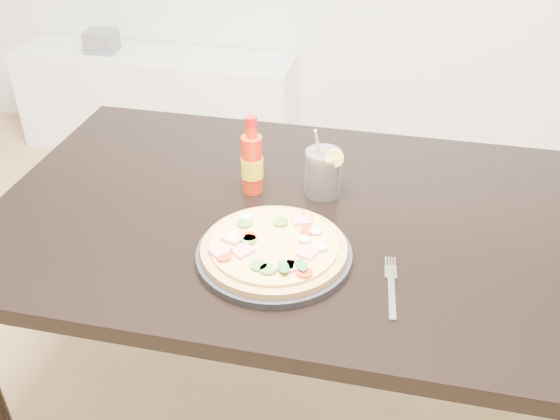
% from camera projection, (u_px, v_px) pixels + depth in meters
% --- Properties ---
extents(dining_table, '(1.40, 0.90, 0.75)m').
position_uv_depth(dining_table, '(291.00, 239.00, 1.50)').
color(dining_table, black).
rests_on(dining_table, ground).
extents(plate, '(0.33, 0.33, 0.02)m').
position_uv_depth(plate, '(274.00, 254.00, 1.31)').
color(plate, black).
rests_on(plate, dining_table).
extents(pizza, '(0.31, 0.31, 0.03)m').
position_uv_depth(pizza, '(274.00, 247.00, 1.30)').
color(pizza, tan).
rests_on(pizza, plate).
extents(hot_sauce_bottle, '(0.07, 0.07, 0.20)m').
position_uv_depth(hot_sauce_bottle, '(252.00, 163.00, 1.49)').
color(hot_sauce_bottle, red).
rests_on(hot_sauce_bottle, dining_table).
extents(cola_cup, '(0.09, 0.09, 0.18)m').
position_uv_depth(cola_cup, '(323.00, 174.00, 1.49)').
color(cola_cup, black).
rests_on(cola_cup, dining_table).
extents(fork, '(0.04, 0.19, 0.00)m').
position_uv_depth(fork, '(391.00, 285.00, 1.23)').
color(fork, silver).
rests_on(fork, dining_table).
extents(media_console, '(1.40, 0.34, 0.50)m').
position_uv_depth(media_console, '(158.00, 101.00, 3.20)').
color(media_console, white).
rests_on(media_console, ground).
extents(cd_stack, '(0.14, 0.12, 0.10)m').
position_uv_depth(cd_stack, '(101.00, 41.00, 3.06)').
color(cd_stack, slate).
rests_on(cd_stack, media_console).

